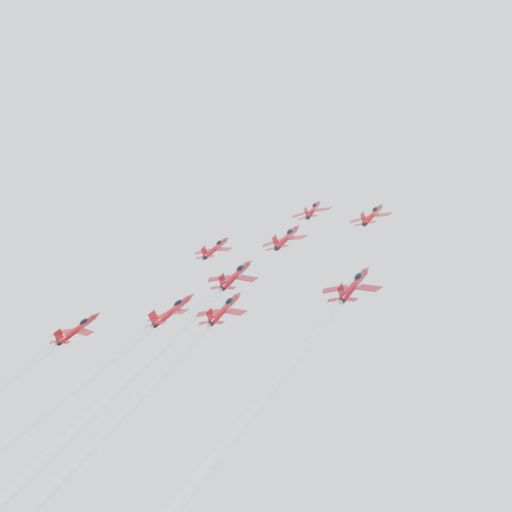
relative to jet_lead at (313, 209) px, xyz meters
The scene contains 7 objects.
jet_lead is the anchor object (origin of this frame).
jet_row2_left 22.21m from the jet_lead, 140.00° to the right, with size 8.82×11.06×7.83m.
jet_row2_center 16.05m from the jet_lead, 84.73° to the right, with size 9.58×12.00×8.49m.
jet_row2_right 19.68m from the jet_lead, 26.51° to the right, with size 8.61×10.79×7.64m.
jet_center 79.53m from the jet_lead, 90.93° to the right, with size 9.63×87.43×59.70m.
jet_rear_right 88.67m from the jet_lead, 86.33° to the right, with size 8.64×78.42×53.55m.
jet_rear_farright 90.13m from the jet_lead, 70.79° to the right, with size 9.07×82.39×56.26m.
Camera 1 is at (67.68, -103.80, 133.27)m, focal length 50.00 mm.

